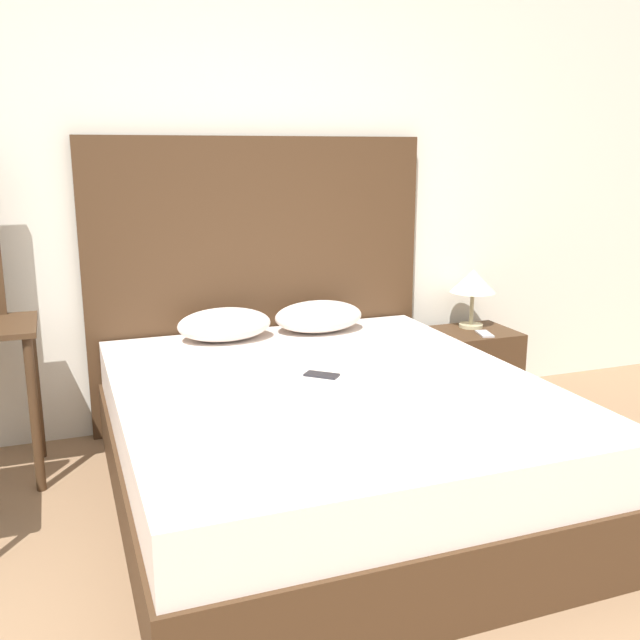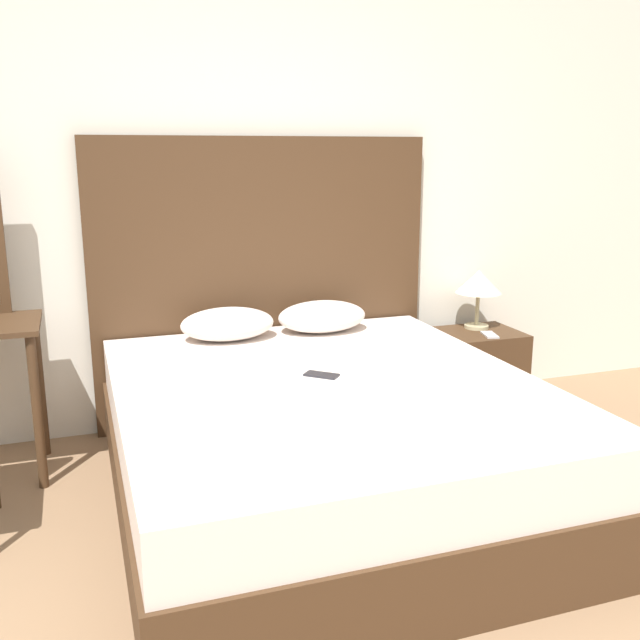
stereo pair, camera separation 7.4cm
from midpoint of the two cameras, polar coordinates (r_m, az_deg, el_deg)
name	(u,v)px [view 1 (the left image)]	position (r m, az deg, el deg)	size (l,w,h in m)	color
wall_back	(234,183)	(4.01, -7.43, 10.85)	(10.00, 0.06, 2.70)	silver
bed	(328,441)	(3.20, -0.01, -9.63)	(1.82, 2.09, 0.55)	#422B19
headboard	(260,282)	(4.03, -5.35, 3.02)	(1.91, 0.05, 1.60)	#422B19
pillow_left	(225,324)	(3.78, -8.20, -0.36)	(0.49, 0.33, 0.17)	silver
pillow_right	(319,316)	(3.92, -0.65, 0.29)	(0.49, 0.33, 0.17)	silver
phone_on_bed	(322,375)	(3.17, -0.53, -4.42)	(0.16, 0.15, 0.01)	#232328
nightstand	(472,367)	(4.46, 11.63, -3.70)	(0.48, 0.41, 0.46)	#422B19
table_lamp	(473,283)	(4.42, 11.67, 2.93)	(0.28, 0.28, 0.36)	tan
phone_on_nightstand	(485,334)	(4.32, 12.55, -1.08)	(0.10, 0.16, 0.01)	#B7B7BC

